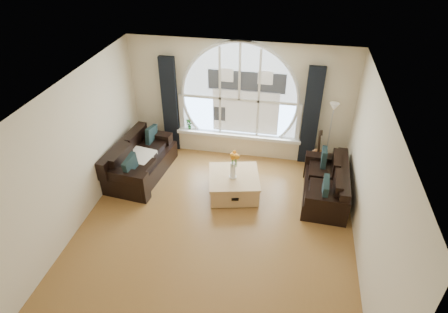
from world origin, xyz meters
TOP-DOWN VIEW (x-y plane):
  - ground at (0.00, 0.00)m, footprint 5.00×5.50m
  - ceiling at (0.00, 0.00)m, footprint 5.00×5.50m
  - wall_back at (0.00, 2.75)m, footprint 5.00×0.01m
  - wall_left at (-2.50, 0.00)m, footprint 0.01×5.50m
  - wall_right at (2.50, 0.00)m, footprint 0.01×5.50m
  - attic_slope at (2.20, 0.00)m, footprint 0.92×5.50m
  - arched_window at (0.00, 2.72)m, footprint 2.60×0.06m
  - window_sill at (0.00, 2.65)m, footprint 2.90×0.22m
  - window_frame at (0.00, 2.69)m, footprint 2.76×0.08m
  - neighbor_house at (0.15, 2.71)m, footprint 1.70×0.02m
  - curtain_left at (-1.60, 2.63)m, footprint 0.35×0.12m
  - curtain_right at (1.60, 2.63)m, footprint 0.35×0.12m
  - sofa_left at (-1.94, 1.42)m, footprint 1.11×1.92m
  - sofa_right at (1.98, 1.35)m, footprint 0.89×1.67m
  - coffee_chest at (0.16, 1.13)m, footprint 1.19×1.19m
  - throw_blanket at (-1.93, 1.36)m, footprint 0.64×0.64m
  - vase_flowers at (0.15, 1.08)m, footprint 0.24×0.24m
  - floor_lamp at (2.03, 2.46)m, footprint 0.24×0.24m
  - guitar at (1.83, 2.36)m, footprint 0.42×0.34m
  - potted_plant at (-1.18, 2.65)m, footprint 0.16×0.13m

SIDE VIEW (x-z plane):
  - ground at x=0.00m, z-range -0.01..0.01m
  - coffee_chest at x=0.16m, z-range 0.00..0.49m
  - sofa_left at x=-1.94m, z-range -0.01..0.81m
  - sofa_right at x=1.98m, z-range 0.04..0.76m
  - throw_blanket at x=-1.93m, z-range 0.45..0.55m
  - window_sill at x=0.00m, z-range 0.47..0.55m
  - guitar at x=1.83m, z-range 0.00..1.06m
  - potted_plant at x=-1.18m, z-range 0.55..0.83m
  - floor_lamp at x=2.03m, z-range 0.00..1.60m
  - vase_flowers at x=0.15m, z-range 0.49..1.19m
  - curtain_left at x=-1.60m, z-range 0.00..2.30m
  - curtain_right at x=1.60m, z-range 0.00..2.30m
  - wall_back at x=0.00m, z-range 0.00..2.70m
  - wall_left at x=-2.50m, z-range 0.00..2.70m
  - wall_right at x=2.50m, z-range 0.00..2.70m
  - neighbor_house at x=0.15m, z-range 0.75..2.25m
  - arched_window at x=0.00m, z-range 0.55..2.70m
  - window_frame at x=0.00m, z-range 0.55..2.70m
  - attic_slope at x=2.20m, z-range 1.99..2.71m
  - ceiling at x=0.00m, z-range 2.70..2.71m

